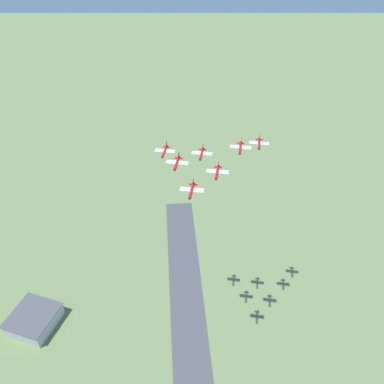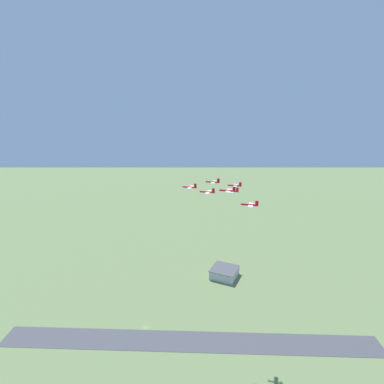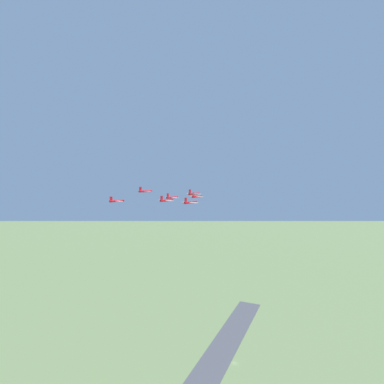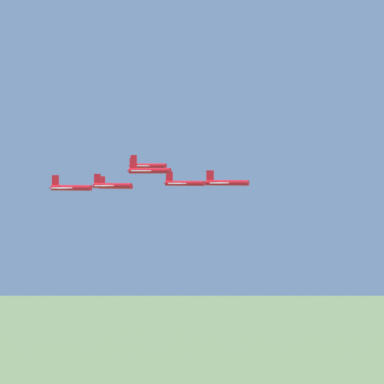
# 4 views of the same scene
# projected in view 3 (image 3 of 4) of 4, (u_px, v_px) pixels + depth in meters

# --- Properties ---
(ground_plane) EXTENTS (3000.00, 3000.00, 0.00)m
(ground_plane) POSITION_uv_depth(u_px,v_px,m) (235.00, 363.00, 231.43)
(ground_plane) COLOR #6B7F4C
(jet_0) EXTENTS (9.79, 10.22, 3.41)m
(jet_0) POSITION_uv_depth(u_px,v_px,m) (197.00, 196.00, 194.95)
(jet_0) COLOR red
(jet_1) EXTENTS (9.79, 10.22, 3.41)m
(jet_1) POSITION_uv_depth(u_px,v_px,m) (172.00, 197.00, 188.53)
(jet_1) COLOR red
(jet_2) EXTENTS (9.79, 10.22, 3.41)m
(jet_2) POSITION_uv_depth(u_px,v_px,m) (194.00, 194.00, 177.84)
(jet_2) COLOR red
(jet_3) EXTENTS (9.79, 10.22, 3.41)m
(jet_3) POSITION_uv_depth(u_px,v_px,m) (145.00, 191.00, 181.90)
(jet_3) COLOR red
(jet_4) EXTENTS (9.79, 10.22, 3.41)m
(jet_4) POSITION_uv_depth(u_px,v_px,m) (166.00, 200.00, 171.57)
(jet_4) COLOR red
(jet_5) EXTENTS (9.79, 10.22, 3.41)m
(jet_5) POSITION_uv_depth(u_px,v_px,m) (190.00, 202.00, 161.03)
(jet_5) COLOR red
(jet_6) EXTENTS (9.79, 10.22, 3.41)m
(jet_6) POSITION_uv_depth(u_px,v_px,m) (116.00, 201.00, 175.72)
(jet_6) COLOR red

